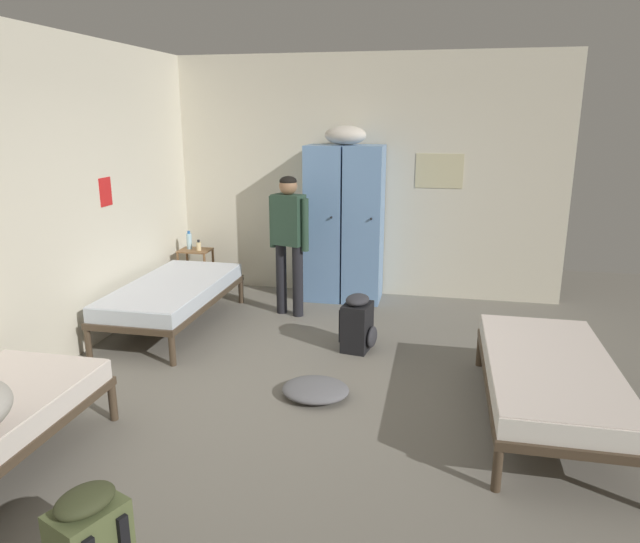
{
  "coord_description": "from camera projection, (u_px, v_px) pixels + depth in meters",
  "views": [
    {
      "loc": [
        0.94,
        -4.17,
        2.19
      ],
      "look_at": [
        0.0,
        0.28,
        0.95
      ],
      "focal_mm": 32.46,
      "sensor_mm": 36.0,
      "label": 1
    }
  ],
  "objects": [
    {
      "name": "bed_right",
      "position": [
        550.0,
        374.0,
        4.17
      ],
      "size": [
        0.9,
        1.9,
        0.49
      ],
      "color": "#473828",
      "rests_on": "ground_plane"
    },
    {
      "name": "ground_plane",
      "position": [
        313.0,
        393.0,
        4.7
      ],
      "size": [
        9.03,
        9.03,
        0.0
      ],
      "primitive_type": "plane",
      "color": "slate"
    },
    {
      "name": "person_traveler",
      "position": [
        289.0,
        233.0,
        6.32
      ],
      "size": [
        0.47,
        0.29,
        1.56
      ],
      "color": "black",
      "rests_on": "ground_plane"
    },
    {
      "name": "locker_bank",
      "position": [
        345.0,
        221.0,
        6.88
      ],
      "size": [
        0.9,
        0.55,
        2.07
      ],
      "color": "#6B93C6",
      "rests_on": "ground_plane"
    },
    {
      "name": "lotion_bottle",
      "position": [
        199.0,
        246.0,
        7.1
      ],
      "size": [
        0.06,
        0.06,
        0.13
      ],
      "color": "beige",
      "rests_on": "shelf_unit"
    },
    {
      "name": "bed_left_rear",
      "position": [
        173.0,
        293.0,
        6.07
      ],
      "size": [
        0.9,
        1.9,
        0.49
      ],
      "color": "#473828",
      "rests_on": "ground_plane"
    },
    {
      "name": "clothes_pile_grey",
      "position": [
        316.0,
        390.0,
        4.63
      ],
      "size": [
        0.54,
        0.47,
        0.12
      ],
      "color": "slate",
      "rests_on": "ground_plane"
    },
    {
      "name": "shelf_unit",
      "position": [
        196.0,
        267.0,
        7.23
      ],
      "size": [
        0.38,
        0.3,
        0.57
      ],
      "color": "brown",
      "rests_on": "ground_plane"
    },
    {
      "name": "backpack_black",
      "position": [
        358.0,
        324.0,
        5.51
      ],
      "size": [
        0.37,
        0.35,
        0.55
      ],
      "color": "black",
      "rests_on": "ground_plane"
    },
    {
      "name": "water_bottle",
      "position": [
        189.0,
        241.0,
        7.18
      ],
      "size": [
        0.06,
        0.06,
        0.23
      ],
      "color": "#B2DBEA",
      "rests_on": "shelf_unit"
    },
    {
      "name": "room_backdrop",
      "position": [
        217.0,
        191.0,
        5.81
      ],
      "size": [
        4.76,
        5.7,
        2.89
      ],
      "color": "beige",
      "rests_on": "ground_plane"
    }
  ]
}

